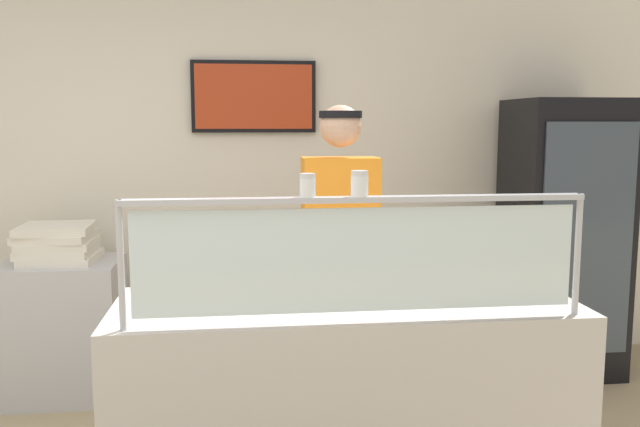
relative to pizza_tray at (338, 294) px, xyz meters
The scene contains 11 objects.
shop_rear_unit 1.98m from the pizza_tray, 89.41° to the left, with size 6.27×0.13×2.70m.
serving_counter 0.50m from the pizza_tray, 69.12° to the right, with size 1.87×0.69×0.95m, color #BCB7B2.
sneeze_guard 0.44m from the pizza_tray, 86.05° to the right, with size 1.70×0.06×0.46m.
pizza_tray is the anchor object (origin of this frame).
pizza_server 0.04m from the pizza_tray, 137.61° to the right, with size 0.07×0.28×0.01m, color #ADAFB7.
parmesan_shaker 0.61m from the pizza_tray, 114.70° to the right, with size 0.06×0.06×0.08m.
pepper_flake_shaker 0.60m from the pizza_tray, 85.83° to the right, with size 0.06×0.06×0.09m.
worker_figure 0.63m from the pizza_tray, 80.13° to the left, with size 0.41×0.50×1.76m.
drink_fridge 2.29m from the pizza_tray, 40.62° to the left, with size 0.70×0.64×1.82m.
prep_shelf 2.15m from the pizza_tray, 135.78° to the left, with size 0.70×0.55×0.84m, color #B7BABF.
pizza_box_stack 2.08m from the pizza_tray, 135.85° to the left, with size 0.46×0.43×0.22m.
Camera 1 is at (0.51, -2.28, 1.67)m, focal length 37.64 mm.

